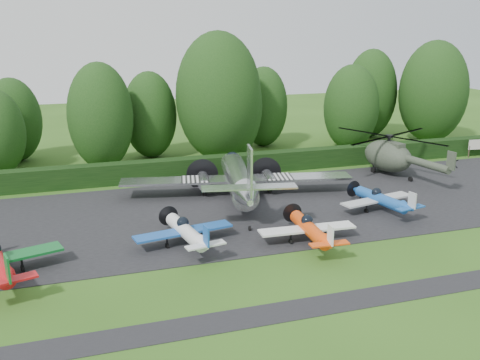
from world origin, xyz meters
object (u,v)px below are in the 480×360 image
object	(u,v)px
light_plane_blue	(381,199)
helicopter	(388,153)
transport_plane	(239,179)
light_plane_orange	(310,229)
light_plane_white	(186,231)

from	to	relation	value
light_plane_blue	helicopter	size ratio (longest dim) A/B	0.48
helicopter	transport_plane	bearing A→B (deg)	-158.84
helicopter	light_plane_orange	bearing A→B (deg)	-127.01
transport_plane	light_plane_orange	xyz separation A→B (m)	(1.66, -10.87, -0.73)
helicopter	light_plane_white	bearing A→B (deg)	-142.77
light_plane_blue	helicopter	bearing A→B (deg)	66.50
light_plane_blue	helicopter	distance (m)	12.09
light_plane_orange	light_plane_blue	bearing A→B (deg)	25.00
transport_plane	light_plane_blue	bearing A→B (deg)	-44.26
light_plane_white	helicopter	xyz separation A→B (m)	(23.41, 12.13, 1.04)
light_plane_blue	transport_plane	bearing A→B (deg)	158.31
light_plane_white	helicopter	world-z (taller)	helicopter
light_plane_white	light_plane_orange	size ratio (longest dim) A/B	1.01
light_plane_white	transport_plane	bearing A→B (deg)	63.01
light_plane_orange	transport_plane	bearing A→B (deg)	95.96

